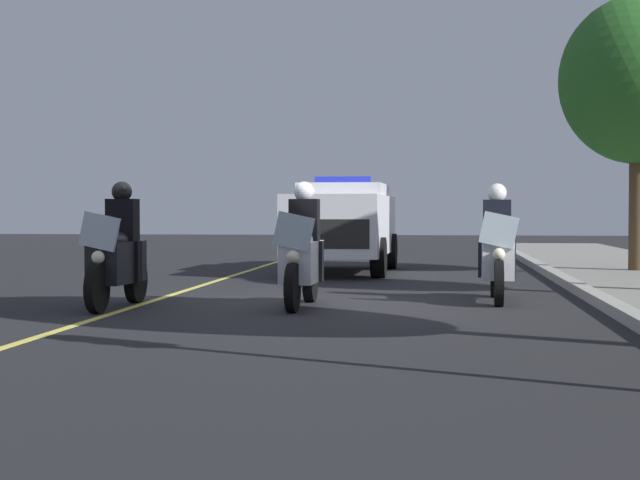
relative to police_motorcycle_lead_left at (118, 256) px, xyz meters
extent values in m
plane|color=black|center=(-0.96, 2.64, -0.70)|extent=(80.00, 80.00, 0.00)
cube|color=#9E9B93|center=(-0.96, 6.56, -0.62)|extent=(48.00, 0.24, 0.15)
cube|color=#E0D14C|center=(-0.96, 0.18, -0.70)|extent=(48.00, 0.12, 0.01)
cylinder|color=black|center=(0.76, -0.02, -0.38)|extent=(0.64, 0.14, 0.64)
cylinder|color=black|center=(-0.74, 0.02, -0.38)|extent=(0.64, 0.16, 0.64)
cube|color=black|center=(0.03, 0.00, -0.08)|extent=(1.21, 0.47, 0.56)
ellipsoid|color=black|center=(0.08, 0.00, 0.22)|extent=(0.57, 0.33, 0.24)
cube|color=silver|center=(0.66, -0.02, 0.35)|extent=(0.07, 0.56, 0.53)
sphere|color=#F9F4CC|center=(0.72, -0.02, 0.02)|extent=(0.17, 0.17, 0.17)
sphere|color=red|center=(0.53, -0.17, 0.28)|extent=(0.09, 0.09, 0.09)
sphere|color=#1933F2|center=(0.54, 0.15, 0.28)|extent=(0.09, 0.09, 0.09)
cube|color=black|center=(-0.20, 0.01, 0.48)|extent=(0.29, 0.41, 0.60)
cube|color=black|center=(-0.13, 0.20, -0.08)|extent=(0.18, 0.14, 0.56)
cube|color=black|center=(-0.14, -0.20, -0.08)|extent=(0.18, 0.14, 0.56)
sphere|color=black|center=(-0.18, 0.00, 0.88)|extent=(0.28, 0.28, 0.28)
cylinder|color=black|center=(0.35, 2.45, -0.38)|extent=(0.64, 0.14, 0.64)
cylinder|color=black|center=(-1.15, 2.49, -0.38)|extent=(0.64, 0.16, 0.64)
cube|color=white|center=(-0.38, 2.47, -0.08)|extent=(1.21, 0.47, 0.56)
ellipsoid|color=white|center=(-0.33, 2.47, 0.22)|extent=(0.57, 0.33, 0.24)
cube|color=silver|center=(0.25, 2.45, 0.35)|extent=(0.07, 0.56, 0.53)
sphere|color=#F9F4CC|center=(0.31, 2.45, 0.02)|extent=(0.17, 0.17, 0.17)
sphere|color=red|center=(0.11, 2.29, 0.28)|extent=(0.09, 0.09, 0.09)
sphere|color=#1933F2|center=(0.12, 2.61, 0.28)|extent=(0.09, 0.09, 0.09)
cube|color=black|center=(-0.61, 2.47, 0.48)|extent=(0.29, 0.41, 0.60)
cube|color=black|center=(-0.55, 2.67, -0.08)|extent=(0.18, 0.14, 0.56)
cube|color=black|center=(-0.56, 2.27, -0.08)|extent=(0.18, 0.14, 0.56)
sphere|color=silver|center=(-0.59, 2.47, 0.88)|extent=(0.28, 0.28, 0.28)
cylinder|color=black|center=(-0.79, 5.15, -0.38)|extent=(0.64, 0.14, 0.64)
cylinder|color=black|center=(-2.29, 5.19, -0.38)|extent=(0.64, 0.16, 0.64)
cube|color=silver|center=(-1.52, 5.17, -0.08)|extent=(1.21, 0.47, 0.56)
ellipsoid|color=silver|center=(-1.47, 5.17, 0.22)|extent=(0.57, 0.33, 0.24)
cube|color=silver|center=(-0.89, 5.15, 0.35)|extent=(0.07, 0.56, 0.53)
sphere|color=#F9F4CC|center=(-0.83, 5.15, 0.02)|extent=(0.17, 0.17, 0.17)
sphere|color=red|center=(-1.03, 4.99, 0.28)|extent=(0.09, 0.09, 0.09)
sphere|color=#1933F2|center=(-1.02, 5.31, 0.28)|extent=(0.09, 0.09, 0.09)
cube|color=black|center=(-1.75, 5.17, 0.48)|extent=(0.29, 0.41, 0.60)
cube|color=black|center=(-1.69, 5.37, -0.08)|extent=(0.18, 0.14, 0.56)
cube|color=black|center=(-1.70, 4.97, -0.08)|extent=(0.18, 0.14, 0.56)
sphere|color=white|center=(-1.73, 5.17, 0.88)|extent=(0.28, 0.28, 0.28)
cube|color=silver|center=(-7.94, 2.29, 0.32)|extent=(4.95, 2.02, 1.24)
cube|color=silver|center=(-8.24, 2.30, 1.02)|extent=(2.44, 1.81, 0.36)
cube|color=#2633D8|center=(-8.04, 2.30, 1.28)|extent=(0.31, 1.21, 0.14)
cube|color=black|center=(-5.54, 2.23, 0.18)|extent=(0.16, 1.62, 0.56)
cylinder|color=black|center=(-6.37, 3.15, -0.30)|extent=(0.81, 0.30, 0.80)
cylinder|color=black|center=(-6.41, 1.36, -0.30)|extent=(0.81, 0.30, 0.80)
cylinder|color=black|center=(-9.47, 3.23, -0.30)|extent=(0.81, 0.30, 0.80)
cylinder|color=black|center=(-9.51, 1.43, -0.30)|extent=(0.81, 0.30, 0.80)
cylinder|color=#4C3823|center=(-7.93, 8.39, 0.71)|extent=(0.35, 0.35, 2.62)
ellipsoid|color=#286023|center=(-7.93, 8.39, 3.31)|extent=(3.23, 3.23, 3.45)
camera|label=1|loc=(12.84, 4.32, 0.61)|focal=55.05mm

